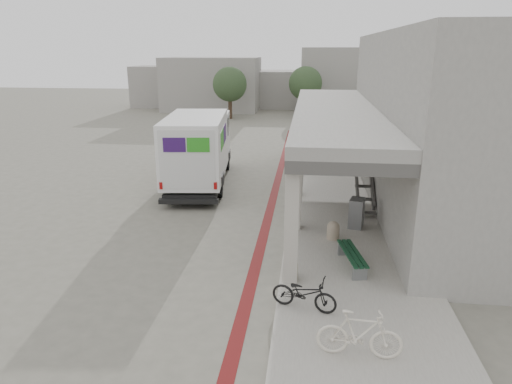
# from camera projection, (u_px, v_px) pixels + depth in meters

# --- Properties ---
(ground) EXTENTS (120.00, 120.00, 0.00)m
(ground) POSITION_uv_depth(u_px,v_px,m) (236.00, 233.00, 16.40)
(ground) COLOR #666357
(ground) RESTS_ON ground
(bike_lane_stripe) EXTENTS (0.35, 40.00, 0.01)m
(bike_lane_stripe) POSITION_uv_depth(u_px,v_px,m) (269.00, 215.00, 18.18)
(bike_lane_stripe) COLOR maroon
(bike_lane_stripe) RESTS_ON ground
(sidewalk) EXTENTS (4.40, 28.00, 0.12)m
(sidewalk) POSITION_uv_depth(u_px,v_px,m) (349.00, 237.00, 15.94)
(sidewalk) COLOR gray
(sidewalk) RESTS_ON ground
(transit_building) EXTENTS (7.60, 17.00, 7.00)m
(transit_building) POSITION_uv_depth(u_px,v_px,m) (415.00, 123.00, 18.89)
(transit_building) COLOR gray
(transit_building) RESTS_ON ground
(distant_backdrop) EXTENTS (28.00, 10.00, 6.50)m
(distant_backdrop) POSITION_uv_depth(u_px,v_px,m) (262.00, 84.00, 49.91)
(distant_backdrop) COLOR gray
(distant_backdrop) RESTS_ON ground
(tree_left) EXTENTS (3.20, 3.20, 4.80)m
(tree_left) POSITION_uv_depth(u_px,v_px,m) (230.00, 84.00, 42.53)
(tree_left) COLOR #38281C
(tree_left) RESTS_ON ground
(tree_mid) EXTENTS (3.20, 3.20, 4.80)m
(tree_mid) POSITION_uv_depth(u_px,v_px,m) (305.00, 84.00, 43.65)
(tree_mid) COLOR #38281C
(tree_mid) RESTS_ON ground
(tree_right) EXTENTS (3.20, 3.20, 4.80)m
(tree_right) POSITION_uv_depth(u_px,v_px,m) (393.00, 85.00, 41.82)
(tree_right) COLOR #38281C
(tree_right) RESTS_ON ground
(fedex_truck) EXTENTS (3.34, 8.29, 3.44)m
(fedex_truck) POSITION_uv_depth(u_px,v_px,m) (199.00, 147.00, 21.94)
(fedex_truck) COLOR black
(fedex_truck) RESTS_ON ground
(bench) EXTENTS (0.79, 2.01, 0.46)m
(bench) POSITION_uv_depth(u_px,v_px,m) (352.00, 256.00, 13.53)
(bench) COLOR slate
(bench) RESTS_ON sidewalk
(bollard_near) EXTENTS (0.41, 0.41, 0.61)m
(bollard_near) POSITION_uv_depth(u_px,v_px,m) (291.00, 268.00, 12.86)
(bollard_near) COLOR gray
(bollard_near) RESTS_ON sidewalk
(bollard_far) EXTENTS (0.43, 0.43, 0.64)m
(bollard_far) POSITION_uv_depth(u_px,v_px,m) (333.00, 230.00, 15.54)
(bollard_far) COLOR gray
(bollard_far) RESTS_ON sidewalk
(utility_cabinet) EXTENTS (0.63, 0.75, 1.08)m
(utility_cabinet) POSITION_uv_depth(u_px,v_px,m) (357.00, 213.00, 16.51)
(utility_cabinet) COLOR gray
(utility_cabinet) RESTS_ON sidewalk
(bicycle_black) EXTENTS (1.75, 1.00, 0.87)m
(bicycle_black) POSITION_uv_depth(u_px,v_px,m) (304.00, 293.00, 11.29)
(bicycle_black) COLOR black
(bicycle_black) RESTS_ON sidewalk
(bicycle_cream) EXTENTS (1.83, 0.63, 1.08)m
(bicycle_cream) POSITION_uv_depth(u_px,v_px,m) (360.00, 334.00, 9.49)
(bicycle_cream) COLOR silver
(bicycle_cream) RESTS_ON sidewalk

